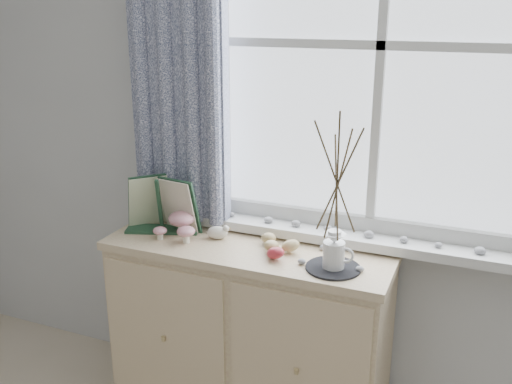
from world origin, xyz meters
TOP-DOWN VIEW (x-y plane):
  - sideboard at (-0.15, 1.75)m, footprint 1.20×0.45m
  - botanical_book at (-0.56, 1.72)m, footprint 0.39×0.24m
  - toadstool_cluster at (-0.45, 1.72)m, footprint 0.19×0.17m
  - wooden_eggs at (-0.02, 1.72)m, footprint 0.17×0.18m
  - songbird_figurine at (-0.30, 1.76)m, footprint 0.13×0.08m
  - crocheted_doily at (0.23, 1.66)m, footprint 0.21×0.21m
  - twig_pitcher at (0.23, 1.66)m, footprint 0.25×0.25m
  - sideboard_pebbles at (0.15, 1.75)m, footprint 0.33×0.23m

SIDE VIEW (x-z plane):
  - sideboard at x=-0.15m, z-range 0.00..0.85m
  - crocheted_doily at x=0.23m, z-range 0.85..0.86m
  - sideboard_pebbles at x=0.15m, z-range 0.85..0.87m
  - wooden_eggs at x=-0.02m, z-range 0.84..0.92m
  - songbird_figurine at x=-0.30m, z-range 0.85..0.91m
  - toadstool_cluster at x=-0.45m, z-range 0.86..0.96m
  - botanical_book at x=-0.56m, z-range 0.85..1.11m
  - twig_pitcher at x=0.23m, z-range 0.90..1.52m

